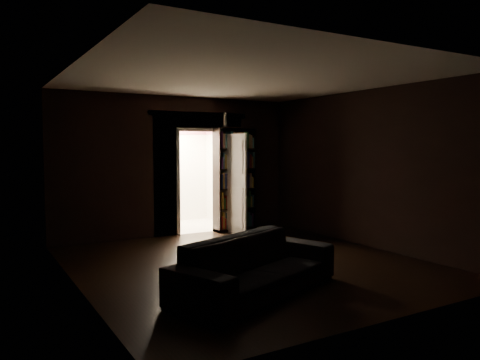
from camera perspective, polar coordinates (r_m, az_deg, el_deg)
name	(u,v)px	position (r m, az deg, el deg)	size (l,w,h in m)	color
ground	(248,264)	(7.26, 0.95, -10.15)	(5.50, 5.50, 0.00)	black
room_walls	(215,153)	(7.97, -3.10, 3.33)	(5.02, 5.61, 2.84)	black
kitchen_alcove	(178,172)	(10.74, -7.52, 0.95)	(2.20, 1.80, 2.60)	beige
sofa	(256,257)	(5.76, 1.96, -9.31)	(2.33, 1.01, 0.90)	black
bookshelf	(235,179)	(9.93, -0.64, 0.10)	(0.90, 0.32, 2.20)	black
refrigerator	(151,190)	(10.70, -10.80, -1.16)	(0.74, 0.68, 1.65)	silver
door	(233,184)	(9.59, -0.90, -0.48)	(0.85, 0.05, 2.05)	white
figurine	(225,119)	(9.77, -1.82, 7.39)	(0.10, 0.10, 0.30)	silver
bottles	(155,148)	(10.60, -10.36, 3.91)	(0.59, 0.07, 0.24)	black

